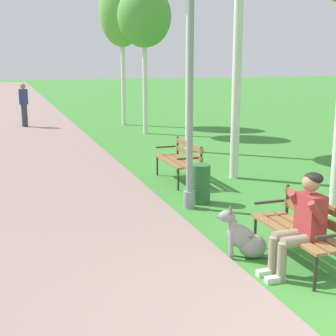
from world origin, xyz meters
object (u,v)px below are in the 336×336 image
Objects in this scene: lamp_post_near at (190,82)px; pedestrian_distant at (24,105)px; birch_tree_fifth at (144,17)px; litter_bin at (200,184)px; dog_grey at (245,239)px; person_seated_on_near_bench at (302,220)px; birch_tree_sixth at (122,12)px; park_bench_near at (304,225)px; park_bench_mid at (181,158)px.

pedestrian_distant is at bearing 100.77° from lamp_post_near.
birch_tree_fifth is 7.04× the size of litter_bin.
pedestrian_distant is at bearing 98.61° from dog_grey.
person_seated_on_near_bench is 0.22× the size of birch_tree_sixth.
birch_tree_fifth reaches higher than litter_bin.
park_bench_near is 14.36m from birch_tree_sixth.
pedestrian_distant is at bearing 99.74° from person_seated_on_near_bench.
person_seated_on_near_bench is 3.31m from lamp_post_near.
birch_tree_sixth reaches higher than litter_bin.
lamp_post_near is (0.10, 2.28, 1.90)m from dog_grey.
lamp_post_near is (-0.29, 2.94, 1.48)m from person_seated_on_near_bench.
dog_grey is 2.97m from lamp_post_near.
lamp_post_near is at bearing 100.49° from park_bench_near.
person_seated_on_near_bench is 14.68m from pedestrian_distant.
lamp_post_near is (-0.50, 2.69, 1.65)m from park_bench_near.
litter_bin is at bearing -99.41° from birch_tree_fifth.
birch_tree_sixth reaches higher than lamp_post_near.
birch_tree_sixth is (1.03, 9.29, 3.74)m from park_bench_mid.
birch_tree_fifth is (1.20, 11.33, 3.37)m from park_bench_near.
pedestrian_distant is at bearing 173.98° from birch_tree_sixth.
person_seated_on_near_bench is 3.20m from litter_bin.
dog_grey is at bearing -92.60° from lamp_post_near.
park_bench_near is 1.00× the size of park_bench_mid.
park_bench_mid reaches higher than dog_grey.
park_bench_near is 3.19m from lamp_post_near.
birch_tree_fifth is 2.53m from birch_tree_sixth.
birch_tree_fifth is 9.21m from litter_bin.
park_bench_near is 0.77m from dog_grey.
person_seated_on_near_bench is (-0.22, -4.78, 0.17)m from park_bench_mid.
birch_tree_sixth is 3.39× the size of pedestrian_distant.
park_bench_near is at bearing -79.51° from lamp_post_near.
birch_tree_fifth is at bearing -36.59° from pedestrian_distant.
birch_tree_fifth is (1.41, 11.58, 3.20)m from person_seated_on_near_bench.
park_bench_near is 0.27× the size of birch_tree_sixth.
park_bench_near is at bearing -34.51° from dog_grey.
park_bench_near is 14.47m from pedestrian_distant.
litter_bin is (0.41, 2.52, 0.09)m from dog_grey.
park_bench_near is 0.91× the size of pedestrian_distant.
dog_grey is at bearing -81.39° from pedestrian_distant.
litter_bin is 0.42× the size of pedestrian_distant.
birch_tree_sixth is at bearing 93.54° from birch_tree_fifth.
birch_tree_sixth reaches higher than dog_grey.
park_bench_near is at bearing -94.32° from birch_tree_sixth.
park_bench_mid reaches higher than litter_bin.
lamp_post_near is 11.43m from birch_tree_sixth.
pedestrian_distant reaches higher than park_bench_near.
park_bench_near is at bearing -96.04° from birch_tree_fifth.
park_bench_near is 2.14× the size of litter_bin.
park_bench_mid is 0.30× the size of birch_tree_fifth.
birch_tree_fifth is 2.98× the size of pedestrian_distant.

